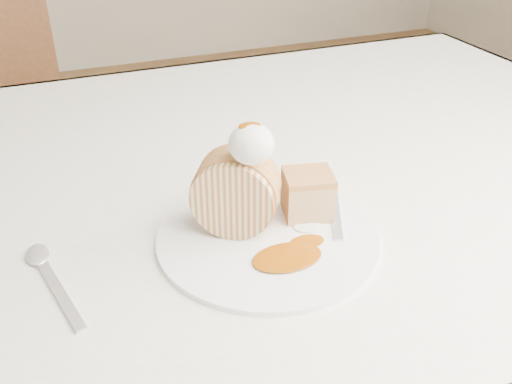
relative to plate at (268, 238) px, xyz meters
name	(u,v)px	position (x,y,z in m)	size (l,w,h in m)	color
table	(232,219)	(0.02, 0.18, -0.09)	(1.40, 0.90, 0.75)	white
plate	(268,238)	(0.00, 0.00, 0.00)	(0.25, 0.25, 0.01)	white
roulade_slice	(235,193)	(-0.03, 0.03, 0.05)	(0.09, 0.09, 0.05)	beige
cake_chunk	(308,197)	(0.06, 0.02, 0.03)	(0.06, 0.05, 0.05)	tan
whipped_cream	(251,144)	(-0.02, 0.01, 0.12)	(0.05, 0.05, 0.04)	white
caramel_drizzle	(250,121)	(-0.02, 0.01, 0.14)	(0.02, 0.02, 0.01)	#8D4205
caramel_pool	(287,257)	(0.00, -0.05, 0.01)	(0.08, 0.05, 0.00)	#8D4205
fork	(336,214)	(0.09, 0.01, 0.00)	(0.02, 0.15, 0.00)	silver
spoon	(61,295)	(-0.22, -0.01, 0.00)	(0.02, 0.14, 0.00)	silver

